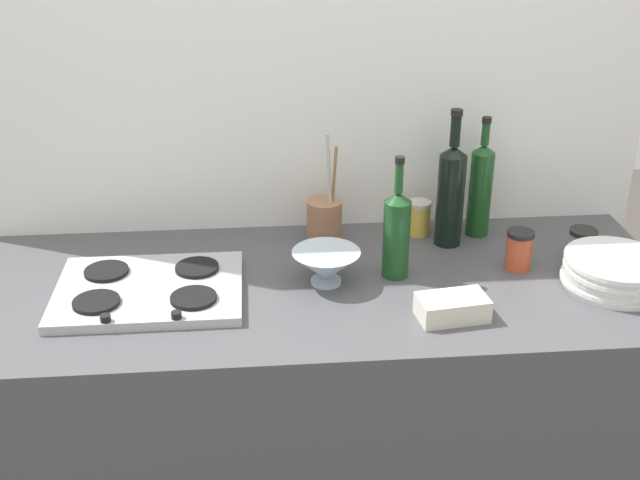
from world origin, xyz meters
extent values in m
cube|color=#4C4C51|center=(0.00, 0.00, 0.45)|extent=(1.80, 0.70, 0.90)
cube|color=white|center=(0.00, 0.38, 1.11)|extent=(1.90, 0.06, 2.22)
cube|color=#B2B2B7|center=(-0.42, -0.02, 0.91)|extent=(0.45, 0.34, 0.02)
cylinder|color=black|center=(-0.53, -0.10, 0.93)|extent=(0.11, 0.11, 0.01)
cylinder|color=black|center=(-0.31, -0.10, 0.93)|extent=(0.11, 0.11, 0.01)
cylinder|color=black|center=(-0.53, 0.05, 0.93)|extent=(0.11, 0.11, 0.01)
cylinder|color=black|center=(-0.31, 0.05, 0.93)|extent=(0.11, 0.11, 0.01)
cylinder|color=black|center=(-0.50, -0.18, 0.93)|extent=(0.02, 0.02, 0.02)
cylinder|color=black|center=(-0.34, -0.18, 0.93)|extent=(0.02, 0.02, 0.02)
cylinder|color=white|center=(0.73, -0.08, 0.91)|extent=(0.25, 0.25, 0.01)
cylinder|color=white|center=(0.72, -0.08, 0.92)|extent=(0.25, 0.25, 0.01)
cylinder|color=white|center=(0.73, -0.08, 0.93)|extent=(0.25, 0.25, 0.01)
cylinder|color=white|center=(0.73, -0.08, 0.94)|extent=(0.25, 0.25, 0.01)
cylinder|color=white|center=(0.72, -0.08, 0.95)|extent=(0.25, 0.25, 0.01)
cylinder|color=white|center=(0.73, -0.08, 0.96)|extent=(0.25, 0.25, 0.01)
cylinder|color=white|center=(0.72, -0.08, 0.97)|extent=(0.25, 0.25, 0.01)
cylinder|color=#19471E|center=(0.19, 0.03, 1.00)|extent=(0.07, 0.07, 0.20)
cone|color=#19471E|center=(0.19, 0.03, 1.12)|extent=(0.07, 0.07, 0.02)
cylinder|color=#19471E|center=(0.19, 0.03, 1.17)|extent=(0.02, 0.02, 0.08)
cylinder|color=black|center=(0.19, 0.03, 1.21)|extent=(0.02, 0.02, 0.02)
cylinder|color=black|center=(0.37, 0.20, 1.03)|extent=(0.07, 0.07, 0.26)
cone|color=black|center=(0.37, 0.20, 1.17)|extent=(0.07, 0.07, 0.03)
cylinder|color=black|center=(0.37, 0.20, 1.22)|extent=(0.03, 0.03, 0.08)
cylinder|color=black|center=(0.37, 0.20, 1.27)|extent=(0.03, 0.03, 0.02)
cylinder|color=#19471E|center=(0.47, 0.25, 1.02)|extent=(0.06, 0.06, 0.24)
cone|color=#19471E|center=(0.47, 0.25, 1.15)|extent=(0.06, 0.06, 0.02)
cylinder|color=#19471E|center=(0.47, 0.25, 1.19)|extent=(0.02, 0.02, 0.06)
cylinder|color=black|center=(0.47, 0.25, 1.23)|extent=(0.03, 0.03, 0.02)
cylinder|color=silver|center=(0.02, 0.00, 0.91)|extent=(0.08, 0.08, 0.01)
cone|color=silver|center=(0.02, 0.00, 0.95)|extent=(0.17, 0.17, 0.08)
cube|color=silver|center=(0.29, -0.19, 0.93)|extent=(0.17, 0.11, 0.05)
cylinder|color=#996B4C|center=(0.03, 0.24, 0.96)|extent=(0.10, 0.10, 0.12)
cylinder|color=#B7B7B2|center=(0.05, 0.23, 1.08)|extent=(0.02, 0.02, 0.27)
cylinder|color=#997247|center=(0.06, 0.24, 1.07)|extent=(0.02, 0.04, 0.23)
cylinder|color=gold|center=(0.30, 0.27, 0.94)|extent=(0.06, 0.06, 0.09)
cylinder|color=beige|center=(0.30, 0.27, 0.99)|extent=(0.07, 0.07, 0.01)
cylinder|color=#9E998C|center=(0.71, 0.09, 0.93)|extent=(0.07, 0.07, 0.07)
cylinder|color=black|center=(0.71, 0.09, 0.97)|extent=(0.07, 0.07, 0.01)
cylinder|color=#C64C2D|center=(0.52, 0.04, 0.95)|extent=(0.07, 0.07, 0.09)
cylinder|color=black|center=(0.52, 0.04, 1.00)|extent=(0.07, 0.07, 0.01)
camera|label=1|loc=(-0.15, -1.74, 1.86)|focal=44.72mm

